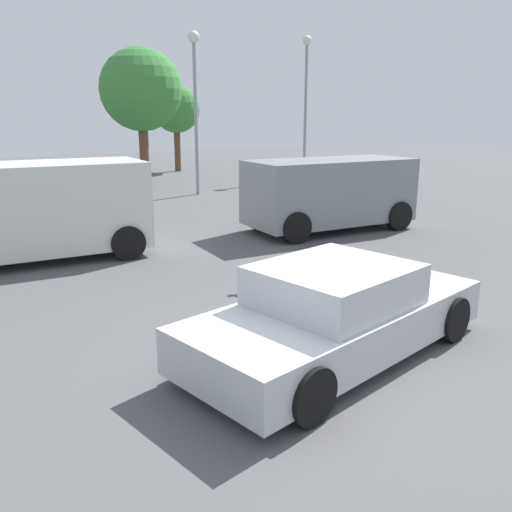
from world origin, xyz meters
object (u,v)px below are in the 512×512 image
object	(u,v)px
van_white	(18,210)
suv_dark	(330,192)
light_post_near	(195,85)
dog	(259,277)
sedan_foreground	(337,313)
light_post_mid	(306,84)

from	to	relation	value
van_white	suv_dark	xyz separation A→B (m)	(7.76, -1.02, -0.08)
suv_dark	light_post_near	bearing A→B (deg)	93.88
dog	suv_dark	world-z (taller)	suv_dark
sedan_foreground	light_post_near	xyz separation A→B (m)	(5.13, 14.39, 3.64)
sedan_foreground	light_post_near	distance (m)	15.70
sedan_foreground	suv_dark	size ratio (longest dim) A/B	1.00
sedan_foreground	light_post_near	bearing A→B (deg)	59.41
dog	suv_dark	distance (m)	5.78
dog	van_white	distance (m)	5.58
sedan_foreground	dog	xyz separation A→B (m)	(0.53, 2.72, -0.30)
light_post_near	light_post_mid	world-z (taller)	light_post_mid
light_post_mid	van_white	bearing A→B (deg)	-147.79
sedan_foreground	dog	size ratio (longest dim) A/B	7.51
van_white	light_post_near	distance (m)	11.04
suv_dark	light_post_mid	world-z (taller)	light_post_mid
light_post_near	light_post_mid	size ratio (longest dim) A/B	0.91
sedan_foreground	suv_dark	xyz separation A→B (m)	(5.09, 6.19, 0.49)
dog	light_post_mid	distance (m)	18.62
sedan_foreground	van_white	xyz separation A→B (m)	(-2.67, 7.20, 0.57)
sedan_foreground	dog	distance (m)	2.79
dog	van_white	world-z (taller)	van_white
suv_dark	sedan_foreground	bearing A→B (deg)	-125.30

